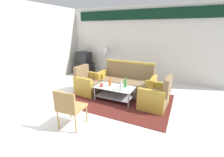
% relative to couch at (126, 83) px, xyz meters
% --- Properties ---
extents(ground_plane, '(14.00, 14.00, 0.00)m').
position_rel_couch_xyz_m(ground_plane, '(0.11, -1.37, -0.32)').
color(ground_plane, white).
extents(wall_back, '(6.52, 0.19, 2.80)m').
position_rel_couch_xyz_m(wall_back, '(0.11, 1.68, 1.16)').
color(wall_back, silver).
rests_on(wall_back, ground).
extents(wall_left, '(0.12, 6.20, 2.80)m').
position_rel_couch_xyz_m(wall_left, '(-3.15, -1.47, 1.08)').
color(wall_left, silver).
rests_on(wall_left, ground).
extents(rug, '(2.92, 2.02, 0.01)m').
position_rel_couch_xyz_m(rug, '(-0.02, -0.61, -0.31)').
color(rug, '#511E19').
rests_on(rug, ground).
extents(couch, '(1.81, 0.76, 0.96)m').
position_rel_couch_xyz_m(couch, '(0.00, 0.00, 0.00)').
color(couch, '#7F6647').
rests_on(couch, rug).
extents(armchair_left, '(0.75, 0.81, 0.85)m').
position_rel_couch_xyz_m(armchair_left, '(-1.07, -0.54, -0.03)').
color(armchair_left, '#7F6647').
rests_on(armchair_left, rug).
extents(armchair_right, '(0.74, 0.80, 0.85)m').
position_rel_couch_xyz_m(armchair_right, '(1.02, -0.61, -0.03)').
color(armchair_right, '#7F6647').
rests_on(armchair_right, rug).
extents(coffee_table, '(1.10, 0.60, 0.40)m').
position_rel_couch_xyz_m(coffee_table, '(-0.10, -0.69, -0.04)').
color(coffee_table, silver).
rests_on(coffee_table, rug).
extents(bottle_orange, '(0.07, 0.07, 0.26)m').
position_rel_couch_xyz_m(bottle_orange, '(-0.26, -0.66, 0.19)').
color(bottle_orange, '#D85919').
rests_on(bottle_orange, coffee_table).
extents(bottle_clear, '(0.07, 0.07, 0.28)m').
position_rel_couch_xyz_m(bottle_clear, '(0.15, -0.84, 0.20)').
color(bottle_clear, silver).
rests_on(bottle_clear, coffee_table).
extents(bottle_green, '(0.08, 0.08, 0.29)m').
position_rel_couch_xyz_m(bottle_green, '(0.18, -0.59, 0.20)').
color(bottle_green, '#2D8C38').
rests_on(bottle_green, coffee_table).
extents(cup, '(0.08, 0.08, 0.10)m').
position_rel_couch_xyz_m(cup, '(-0.43, -0.85, 0.14)').
color(cup, red).
rests_on(cup, coffee_table).
extents(tv_stand, '(0.80, 0.50, 0.52)m').
position_rel_couch_xyz_m(tv_stand, '(-2.48, 1.18, -0.06)').
color(tv_stand, black).
rests_on(tv_stand, ground).
extents(television, '(0.67, 0.55, 0.48)m').
position_rel_couch_xyz_m(television, '(-2.48, 1.18, 0.44)').
color(television, black).
rests_on(television, tv_stand).
extents(pedestal_fan, '(0.36, 0.36, 1.27)m').
position_rel_couch_xyz_m(pedestal_fan, '(-1.36, 1.23, 0.70)').
color(pedestal_fan, '#2D2D33').
rests_on(pedestal_fan, ground).
extents(wicker_chair, '(0.52, 0.52, 0.84)m').
position_rel_couch_xyz_m(wicker_chair, '(-0.38, -2.26, 0.18)').
color(wicker_chair, '#AD844C').
rests_on(wicker_chair, ground).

